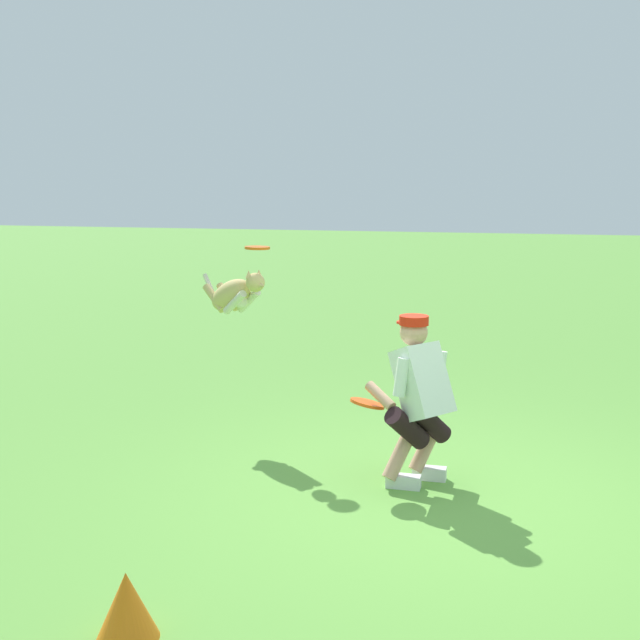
# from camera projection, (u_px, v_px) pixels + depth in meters

# --- Properties ---
(ground_plane) EXTENTS (60.00, 60.00, 0.00)m
(ground_plane) POSITION_uv_depth(u_px,v_px,m) (436.00, 502.00, 5.92)
(ground_plane) COLOR #5E9C3E
(person) EXTENTS (0.71, 0.61, 1.29)m
(person) POSITION_uv_depth(u_px,v_px,m) (418.00, 395.00, 6.16)
(person) COLOR silver
(person) RESTS_ON ground_plane
(dog) EXTENTS (0.83, 0.63, 0.50)m
(dog) POSITION_uv_depth(u_px,v_px,m) (234.00, 295.00, 7.47)
(dog) COLOR tan
(frisbee_flying) EXTENTS (0.28, 0.28, 0.03)m
(frisbee_flying) POSITION_uv_depth(u_px,v_px,m) (257.00, 248.00, 7.25)
(frisbee_flying) COLOR #DF5D13
(frisbee_held) EXTENTS (0.35, 0.35, 0.10)m
(frisbee_held) POSITION_uv_depth(u_px,v_px,m) (368.00, 403.00, 6.26)
(frisbee_held) COLOR #F25314
(frisbee_held) RESTS_ON person
(training_cone) EXTENTS (0.32, 0.32, 0.36)m
(training_cone) POSITION_uv_depth(u_px,v_px,m) (127.00, 606.00, 4.14)
(training_cone) COLOR orange
(training_cone) RESTS_ON ground_plane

